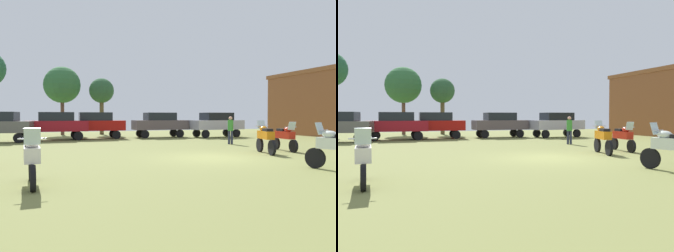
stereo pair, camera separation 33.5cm
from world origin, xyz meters
The scene contains 11 objects.
ground_plane centered at (0.00, 0.00, 0.01)m, with size 44.00×52.00×0.02m.
motorcycle_2 centered at (2.98, 0.49, 0.76)m, with size 0.80×2.10×1.51m.
motorcycle_4 centered at (-6.81, -3.30, 0.72)m, with size 0.62×2.08×1.44m.
motorcycle_7 centered at (4.61, 1.12, 0.73)m, with size 0.67×2.14×1.44m.
car_1 centered at (-5.51, 13.00, 1.19)m, with size 4.37×1.96×2.00m.
car_3 centered at (-2.70, 13.40, 1.19)m, with size 4.38×1.99×2.00m.
car_4 centered at (2.43, 13.32, 1.19)m, with size 4.32×1.84×2.00m.
car_5 centered at (6.90, 12.00, 1.19)m, with size 4.40×2.05×2.00m.
person_1 centered at (4.26, 5.56, 1.01)m, with size 0.46×0.46×1.70m.
tree_1 centered at (-1.17, 19.54, 4.05)m, with size 2.32×2.32×5.28m.
tree_4 centered at (-4.67, 20.26, 4.60)m, with size 3.34×3.34×6.28m.
Camera 1 is at (-6.62, -12.10, 1.72)m, focal length 35.74 mm.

